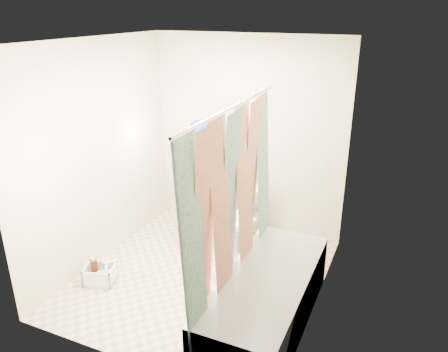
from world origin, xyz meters
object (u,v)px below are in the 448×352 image
at_px(bathtub, 266,299).
at_px(cleaning_caddy, 101,275).
at_px(plumber, 199,185).
at_px(toilet, 241,219).

xyz_separation_m(bathtub, cleaning_caddy, (-1.76, -0.09, -0.18)).
distance_m(bathtub, plumber, 1.65).
xyz_separation_m(plumber, cleaning_caddy, (-0.58, -1.13, -0.68)).
xyz_separation_m(bathtub, toilet, (-0.72, 1.19, 0.08)).
xyz_separation_m(toilet, plumber, (-0.46, -0.14, 0.42)).
height_order(toilet, plumber, plumber).
distance_m(bathtub, cleaning_caddy, 1.77).
distance_m(toilet, plumber, 0.64).
bearing_deg(bathtub, toilet, 121.10).
xyz_separation_m(toilet, cleaning_caddy, (-1.04, -1.28, -0.26)).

